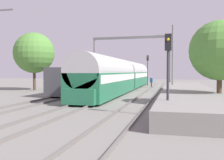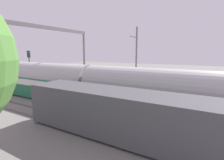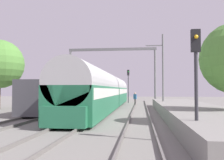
% 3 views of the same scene
% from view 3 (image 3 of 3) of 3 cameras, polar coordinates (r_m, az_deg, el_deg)
% --- Properties ---
extents(ground, '(120.00, 120.00, 0.00)m').
position_cam_3_polar(ground, '(18.75, -5.73, -8.65)').
color(ground, slate).
extents(track_far_west, '(1.52, 60.00, 0.16)m').
position_cam_3_polar(track_far_west, '(19.91, -16.78, -7.95)').
color(track_far_west, '#635E5B').
rests_on(track_far_west, ground).
extents(track_west, '(1.52, 60.00, 0.16)m').
position_cam_3_polar(track_west, '(18.74, -5.73, -8.40)').
color(track_west, '#635E5B').
rests_on(track_west, ground).
extents(track_east, '(1.52, 60.00, 0.16)m').
position_cam_3_polar(track_east, '(18.32, 6.32, -8.54)').
color(track_east, '#635E5B').
rests_on(track_east, ground).
extents(platform, '(4.40, 28.00, 0.90)m').
position_cam_3_polar(platform, '(20.62, 17.08, -6.72)').
color(platform, gray).
rests_on(platform, ground).
extents(passenger_train, '(2.93, 32.85, 3.82)m').
position_cam_3_polar(passenger_train, '(29.29, -1.22, -2.46)').
color(passenger_train, '#236B47').
rests_on(passenger_train, ground).
extents(freight_car, '(2.80, 13.00, 2.70)m').
position_cam_3_polar(freight_car, '(25.05, -11.68, -3.61)').
color(freight_car, '#47474C').
rests_on(freight_car, ground).
extents(person_crossing, '(0.46, 0.39, 1.73)m').
position_cam_3_polar(person_crossing, '(34.44, 5.22, -3.98)').
color(person_crossing, '#313131').
rests_on(person_crossing, ground).
extents(railway_signal_near, '(0.36, 0.30, 4.51)m').
position_cam_3_polar(railway_signal_near, '(10.56, 18.37, 2.32)').
color(railway_signal_near, '#2D2D33').
rests_on(railway_signal_near, ground).
extents(railway_signal_far, '(0.36, 0.30, 5.32)m').
position_cam_3_polar(railway_signal_far, '(40.97, 3.68, -0.40)').
color(railway_signal_far, '#2D2D33').
rests_on(railway_signal_far, ground).
extents(catenary_gantry, '(12.14, 0.28, 7.86)m').
position_cam_3_polar(catenary_gantry, '(34.95, 0.00, 3.54)').
color(catenary_gantry, slate).
rests_on(catenary_gantry, ground).
extents(catenary_pole_east_mid, '(1.90, 0.20, 8.00)m').
position_cam_3_polar(catenary_pole_east_mid, '(27.23, 11.31, 2.14)').
color(catenary_pole_east_mid, slate).
rests_on(catenary_pole_east_mid, ground).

